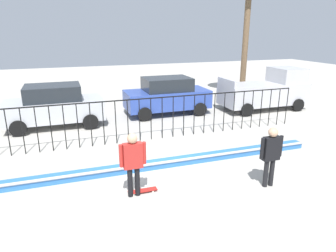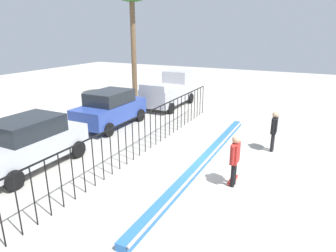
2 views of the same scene
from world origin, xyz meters
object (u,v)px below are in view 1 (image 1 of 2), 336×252
object	(u,v)px
skateboard	(143,191)
skateboarder	(133,159)
parked_car_blue	(167,95)
pickup_truck	(267,91)
camera_operator	(271,152)
parked_car_silver	(54,106)

from	to	relation	value
skateboard	skateboarder	bearing A→B (deg)	-161.06
skateboard	parked_car_blue	distance (m)	8.29
skateboarder	skateboard	xyz separation A→B (m)	(0.25, 0.07, -1.00)
skateboarder	skateboard	world-z (taller)	skateboarder
skateboarder	pickup_truck	distance (m)	11.28
camera_operator	pickup_truck	world-z (taller)	pickup_truck
skateboarder	pickup_truck	bearing A→B (deg)	4.59
skateboard	parked_car_silver	distance (m)	7.51
skateboard	parked_car_silver	xyz separation A→B (m)	(-2.23, 7.12, 0.91)
skateboard	camera_operator	xyz separation A→B (m)	(3.46, -0.79, 0.98)
skateboarder	camera_operator	world-z (taller)	skateboarder
parked_car_silver	pickup_truck	size ratio (longest dim) A/B	0.91
parked_car_silver	pickup_truck	distance (m)	11.01
skateboarder	parked_car_blue	distance (m)	8.41
camera_operator	parked_car_blue	bearing A→B (deg)	-68.52
skateboarder	skateboard	distance (m)	1.03
parked_car_blue	pickup_truck	world-z (taller)	pickup_truck
camera_operator	pickup_truck	xyz separation A→B (m)	(5.32, 7.47, -0.00)
parked_car_blue	skateboard	bearing A→B (deg)	-110.63
camera_operator	parked_car_silver	size ratio (longest dim) A/B	0.40
camera_operator	parked_car_silver	xyz separation A→B (m)	(-5.68, 7.91, -0.07)
skateboarder	pickup_truck	world-z (taller)	pickup_truck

